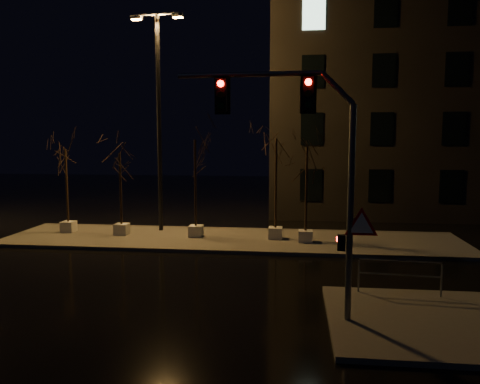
# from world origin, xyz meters

# --- Properties ---
(ground) EXTENTS (90.00, 90.00, 0.00)m
(ground) POSITION_xyz_m (0.00, 0.00, 0.00)
(ground) COLOR black
(ground) RESTS_ON ground
(median) EXTENTS (22.00, 5.00, 0.15)m
(median) POSITION_xyz_m (0.00, 6.00, 0.07)
(median) COLOR #4F4D47
(median) RESTS_ON ground
(sidewalk_corner) EXTENTS (7.00, 5.00, 0.15)m
(sidewalk_corner) POSITION_xyz_m (7.50, -3.50, 0.07)
(sidewalk_corner) COLOR #4F4D47
(sidewalk_corner) RESTS_ON ground
(building) EXTENTS (25.00, 12.00, 15.00)m
(building) POSITION_xyz_m (14.00, 18.00, 7.50)
(building) COLOR black
(building) RESTS_ON ground
(tree_0) EXTENTS (1.80, 1.80, 4.37)m
(tree_0) POSITION_xyz_m (-8.53, 6.49, 3.47)
(tree_0) COLOR beige
(tree_0) RESTS_ON median
(tree_1) EXTENTS (1.80, 1.80, 4.20)m
(tree_1) POSITION_xyz_m (-5.55, 6.17, 3.34)
(tree_1) COLOR beige
(tree_1) RESTS_ON median
(tree_2) EXTENTS (1.80, 1.80, 4.87)m
(tree_2) POSITION_xyz_m (-1.75, 6.14, 3.84)
(tree_2) COLOR beige
(tree_2) RESTS_ON median
(tree_3) EXTENTS (1.80, 1.80, 4.95)m
(tree_3) POSITION_xyz_m (2.15, 6.13, 3.90)
(tree_3) COLOR beige
(tree_3) RESTS_ON median
(tree_4) EXTENTS (1.80, 1.80, 4.53)m
(tree_4) POSITION_xyz_m (3.57, 5.55, 3.59)
(tree_4) COLOR beige
(tree_4) RESTS_ON median
(traffic_signal_mast) EXTENTS (5.35, 0.32, 6.53)m
(traffic_signal_mast) POSITION_xyz_m (3.44, -3.72, 4.44)
(traffic_signal_mast) COLOR #5C5F64
(traffic_signal_mast) RESTS_ON sidewalk_corner
(streetlight_main) EXTENTS (2.76, 0.50, 11.03)m
(streetlight_main) POSITION_xyz_m (-3.92, 7.51, 6.51)
(streetlight_main) COLOR black
(streetlight_main) RESTS_ON median
(guard_rail_a) EXTENTS (2.49, 0.27, 1.08)m
(guard_rail_a) POSITION_xyz_m (6.31, -1.50, 0.85)
(guard_rail_a) COLOR #5C5F64
(guard_rail_a) RESTS_ON sidewalk_corner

